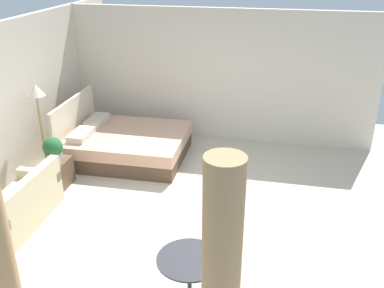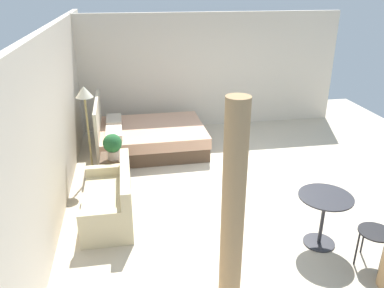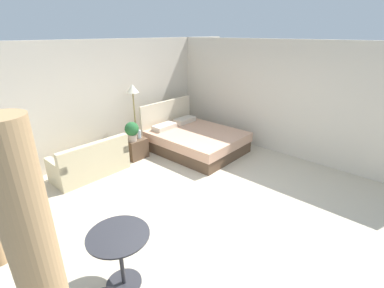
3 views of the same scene
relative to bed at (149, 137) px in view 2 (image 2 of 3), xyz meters
name	(u,v)px [view 2 (image 2 of 3)]	position (x,y,z in m)	size (l,w,h in m)	color
ground_plane	(245,181)	(-1.72, -1.63, -0.30)	(9.20, 9.34, 0.02)	beige
wall_back	(54,120)	(-1.72, 1.54, 1.08)	(9.20, 0.12, 2.73)	beige
wall_right	(210,71)	(1.39, -1.63, 1.08)	(0.12, 6.34, 2.73)	beige
bed	(149,137)	(0.00, 0.00, 0.00)	(1.83, 2.25, 1.15)	brown
couch	(111,201)	(-2.49, 0.74, -0.01)	(1.54, 0.72, 0.80)	beige
nightstand	(112,169)	(-1.31, 0.75, -0.05)	(0.50, 0.39, 0.48)	brown
potted_plant	(113,145)	(-1.41, 0.70, 0.46)	(0.33, 0.33, 0.46)	tan
vase	(112,149)	(-1.19, 0.73, 0.30)	(0.08, 0.08, 0.20)	silver
floor_lamp	(85,101)	(-1.00, 1.13, 1.15)	(0.30, 0.30, 1.70)	#99844C
balcony_table	(324,211)	(-3.66, -2.10, 0.24)	(0.72, 0.72, 0.75)	#2D2D33
cafe_chair_near_window	(383,231)	(-4.21, -2.61, 0.25)	(0.60, 0.60, 0.85)	black
curtain_right	(233,215)	(-4.57, -0.56, 0.93)	(0.23, 0.23, 2.44)	tan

